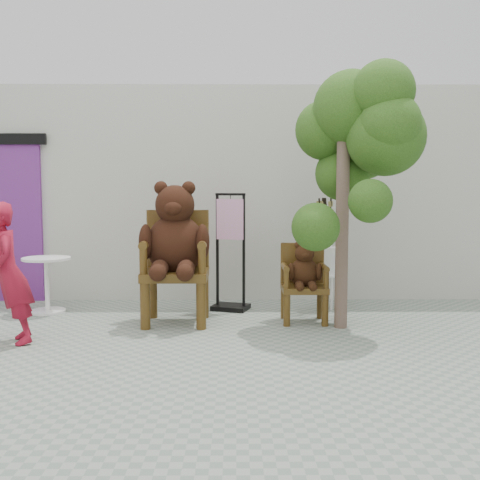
{
  "coord_description": "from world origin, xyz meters",
  "views": [
    {
      "loc": [
        0.31,
        -5.25,
        1.57
      ],
      "look_at": [
        0.35,
        1.54,
        0.95
      ],
      "focal_mm": 42.0,
      "sensor_mm": 36.0,
      "label": 1
    }
  ],
  "objects": [
    {
      "name": "ground_plane",
      "position": [
        0.0,
        0.0,
        0.0
      ],
      "size": [
        60.0,
        60.0,
        0.0
      ],
      "primitive_type": "plane",
      "color": "gray",
      "rests_on": "ground"
    },
    {
      "name": "display_stand",
      "position": [
        0.23,
        1.96,
        0.58
      ],
      "size": [
        0.54,
        0.47,
        1.51
      ],
      "rotation": [
        0.0,
        0.0,
        -0.32
      ],
      "color": "black",
      "rests_on": "ground"
    },
    {
      "name": "stool_bucket",
      "position": [
        1.47,
        2.03,
        0.64
      ],
      "size": [
        0.32,
        0.32,
        1.45
      ],
      "rotation": [
        0.0,
        0.0,
        -0.17
      ],
      "color": "white",
      "rests_on": "ground"
    },
    {
      "name": "tree",
      "position": [
        1.69,
        1.03,
        2.15
      ],
      "size": [
        1.48,
        1.54,
        2.93
      ],
      "rotation": [
        0.0,
        0.0,
        0.26
      ],
      "color": "#4F3B2F",
      "rests_on": "ground"
    },
    {
      "name": "chair_big",
      "position": [
        -0.4,
        1.23,
        0.93
      ],
      "size": [
        0.81,
        0.87,
        1.66
      ],
      "color": "#3F2A0D",
      "rests_on": "ground"
    },
    {
      "name": "back_wall",
      "position": [
        0.0,
        3.1,
        1.5
      ],
      "size": [
        9.0,
        1.0,
        3.0
      ],
      "primitive_type": "cube",
      "color": "#BBBAAF",
      "rests_on": "ground"
    },
    {
      "name": "chair_small",
      "position": [
        1.11,
        1.29,
        0.57
      ],
      "size": [
        0.53,
        0.52,
        0.96
      ],
      "color": "#3F2A0D",
      "rests_on": "ground"
    },
    {
      "name": "person",
      "position": [
        -1.98,
        0.36,
        0.72
      ],
      "size": [
        0.53,
        0.62,
        1.43
      ],
      "primitive_type": "imported",
      "rotation": [
        0.0,
        0.0,
        -1.13
      ],
      "color": "maroon",
      "rests_on": "ground"
    },
    {
      "name": "cafe_table",
      "position": [
        -2.1,
        1.81,
        0.44
      ],
      "size": [
        0.6,
        0.6,
        0.7
      ],
      "rotation": [
        0.0,
        0.0,
        -0.35
      ],
      "color": "white",
      "rests_on": "ground"
    }
  ]
}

